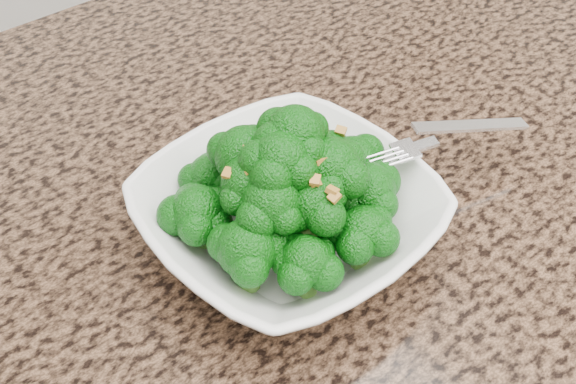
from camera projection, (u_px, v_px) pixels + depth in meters
granite_counter at (496, 260)px, 0.55m from camera, size 1.64×1.04×0.03m
bowl at (288, 216)px, 0.53m from camera, size 0.21×0.21×0.05m
broccoli_pile at (288, 152)px, 0.48m from camera, size 0.18×0.18×0.07m
garlic_topping at (288, 104)px, 0.45m from camera, size 0.11×0.11×0.01m
fork at (427, 143)px, 0.54m from camera, size 0.17×0.08×0.01m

